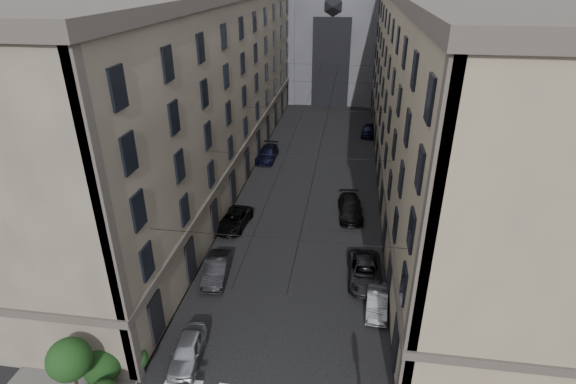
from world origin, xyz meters
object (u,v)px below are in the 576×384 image
at_px(car_right_near, 377,302).
at_px(car_right_far, 368,130).
at_px(car_left_midnear, 217,269).
at_px(car_left_near, 188,350).
at_px(car_left_far, 267,154).
at_px(car_right_midfar, 350,208).
at_px(car_right_midnear, 365,272).
at_px(car_left_midfar, 234,220).

height_order(car_right_near, car_right_far, car_right_far).
bearing_deg(car_right_far, car_left_midnear, -103.67).
bearing_deg(car_left_near, car_left_far, 87.44).
xyz_separation_m(car_left_far, car_right_far, (12.10, 10.59, -0.03)).
bearing_deg(car_right_midfar, car_right_near, -85.78).
bearing_deg(car_left_far, car_right_midnear, -61.56).
bearing_deg(car_right_midnear, car_left_near, -140.70).
bearing_deg(car_right_far, car_right_near, -84.85).
relative_size(car_left_near, car_left_midfar, 0.85).
xyz_separation_m(car_left_near, car_right_midnear, (10.23, 9.06, 0.03)).
bearing_deg(car_right_near, car_right_far, 93.00).
xyz_separation_m(car_right_near, car_right_midnear, (-0.77, 3.15, 0.10)).
relative_size(car_left_far, car_right_far, 1.22).
bearing_deg(car_left_midnear, car_left_far, 85.19).
bearing_deg(car_left_far, car_left_near, -86.76).
height_order(car_left_far, car_right_midfar, car_left_far).
xyz_separation_m(car_right_near, car_right_far, (0.00, 35.77, 0.10)).
distance_m(car_left_midfar, car_left_far, 15.92).
xyz_separation_m(car_left_midnear, car_right_midfar, (9.54, 10.86, 0.01)).
bearing_deg(car_left_midfar, car_left_far, 95.76).
bearing_deg(car_right_far, car_right_midfar, -89.81).
distance_m(car_left_midnear, car_right_near, 11.70).
height_order(car_left_near, car_left_midfar, car_left_near).
bearing_deg(car_left_midfar, car_right_midnear, -22.51).
height_order(car_left_midnear, car_right_midnear, car_left_midnear).
height_order(car_left_near, car_right_midnear, car_right_midnear).
xyz_separation_m(car_left_midnear, car_left_far, (-0.56, 23.28, 0.02)).
bearing_deg(car_left_far, car_right_far, 42.40).
xyz_separation_m(car_left_near, car_right_far, (11.00, 41.68, 0.03)).
xyz_separation_m(car_left_far, car_right_midnear, (11.34, -22.02, -0.03)).
relative_size(car_left_midfar, car_right_near, 1.25).
relative_size(car_left_far, car_right_midfar, 1.00).
bearing_deg(car_right_midnear, car_left_midnear, -175.58).
xyz_separation_m(car_left_midfar, car_right_near, (12.11, -9.25, -0.04)).
bearing_deg(car_right_midfar, car_left_near, -120.44).
relative_size(car_left_midnear, car_right_midnear, 0.86).
bearing_deg(car_left_midnear, car_right_far, 64.99).
relative_size(car_right_near, car_right_midnear, 0.73).
relative_size(car_left_far, car_right_midnear, 0.99).
height_order(car_left_far, car_right_near, car_left_far).
bearing_deg(car_right_near, car_right_midfar, 101.92).
relative_size(car_right_near, car_right_midfar, 0.74).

